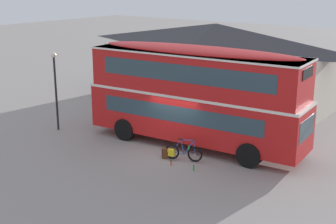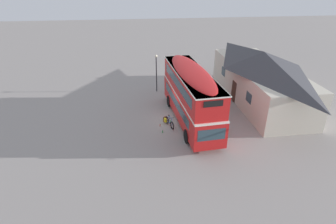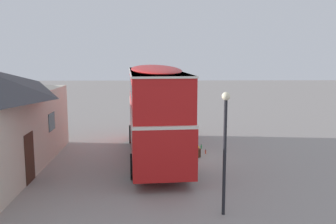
{
  "view_description": "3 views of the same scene",
  "coord_description": "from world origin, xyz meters",
  "px_view_note": "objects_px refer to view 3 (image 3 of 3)",
  "views": [
    {
      "loc": [
        12.42,
        -16.67,
        7.81
      ],
      "look_at": [
        -0.5,
        0.26,
        1.77
      ],
      "focal_mm": 50.76,
      "sensor_mm": 36.0,
      "label": 1
    },
    {
      "loc": [
        21.47,
        -3.2,
        11.92
      ],
      "look_at": [
        1.89,
        -0.84,
        1.83
      ],
      "focal_mm": 29.4,
      "sensor_mm": 36.0,
      "label": 2
    },
    {
      "loc": [
        -18.72,
        1.1,
        5.31
      ],
      "look_at": [
        1.02,
        0.63,
        2.29
      ],
      "focal_mm": 39.89,
      "sensor_mm": 36.0,
      "label": 3
    }
  ],
  "objects_px": {
    "double_decker_bus": "(155,107)",
    "backpack_on_ground": "(197,152)",
    "touring_bicycle": "(191,147)",
    "water_bottle_red_squeeze": "(206,152)",
    "street_lamp": "(225,139)",
    "water_bottle_green_metal": "(201,147)"
  },
  "relations": [
    {
      "from": "touring_bicycle",
      "to": "street_lamp",
      "type": "xyz_separation_m",
      "value": [
        -7.84,
        -0.4,
        2.23
      ]
    },
    {
      "from": "double_decker_bus",
      "to": "water_bottle_green_metal",
      "type": "xyz_separation_m",
      "value": [
        1.76,
        -2.63,
        -2.53
      ]
    },
    {
      "from": "touring_bicycle",
      "to": "water_bottle_red_squeeze",
      "type": "bearing_deg",
      "value": -91.9
    },
    {
      "from": "touring_bicycle",
      "to": "water_bottle_green_metal",
      "type": "distance_m",
      "value": 1.3
    },
    {
      "from": "touring_bicycle",
      "to": "water_bottle_green_metal",
      "type": "relative_size",
      "value": 6.9
    },
    {
      "from": "backpack_on_ground",
      "to": "water_bottle_green_metal",
      "type": "distance_m",
      "value": 1.91
    },
    {
      "from": "water_bottle_green_metal",
      "to": "street_lamp",
      "type": "height_order",
      "value": "street_lamp"
    },
    {
      "from": "double_decker_bus",
      "to": "water_bottle_green_metal",
      "type": "relative_size",
      "value": 44.64
    },
    {
      "from": "touring_bicycle",
      "to": "double_decker_bus",
      "type": "bearing_deg",
      "value": 108.71
    },
    {
      "from": "water_bottle_red_squeeze",
      "to": "water_bottle_green_metal",
      "type": "height_order",
      "value": "water_bottle_green_metal"
    },
    {
      "from": "water_bottle_red_squeeze",
      "to": "street_lamp",
      "type": "distance_m",
      "value": 8.21
    },
    {
      "from": "double_decker_bus",
      "to": "touring_bicycle",
      "type": "bearing_deg",
      "value": -71.29
    },
    {
      "from": "backpack_on_ground",
      "to": "street_lamp",
      "type": "relative_size",
      "value": 0.12
    },
    {
      "from": "touring_bicycle",
      "to": "backpack_on_ground",
      "type": "distance_m",
      "value": 0.81
    },
    {
      "from": "double_decker_bus",
      "to": "water_bottle_green_metal",
      "type": "height_order",
      "value": "double_decker_bus"
    },
    {
      "from": "street_lamp",
      "to": "water_bottle_red_squeeze",
      "type": "bearing_deg",
      "value": -2.7
    },
    {
      "from": "water_bottle_red_squeeze",
      "to": "street_lamp",
      "type": "xyz_separation_m",
      "value": [
        -7.81,
        0.37,
        2.49
      ]
    },
    {
      "from": "touring_bicycle",
      "to": "water_bottle_red_squeeze",
      "type": "distance_m",
      "value": 0.81
    },
    {
      "from": "backpack_on_ground",
      "to": "water_bottle_red_squeeze",
      "type": "relative_size",
      "value": 2.26
    },
    {
      "from": "double_decker_bus",
      "to": "backpack_on_ground",
      "type": "height_order",
      "value": "double_decker_bus"
    },
    {
      "from": "double_decker_bus",
      "to": "street_lamp",
      "type": "height_order",
      "value": "double_decker_bus"
    },
    {
      "from": "double_decker_bus",
      "to": "backpack_on_ground",
      "type": "xyz_separation_m",
      "value": [
        -0.1,
        -2.21,
        -2.38
      ]
    }
  ]
}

